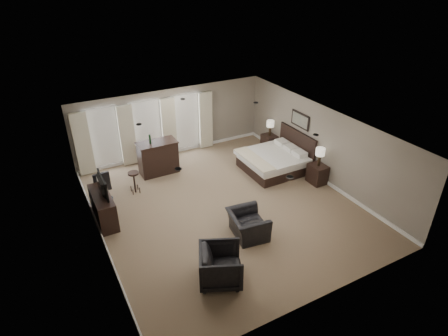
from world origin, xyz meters
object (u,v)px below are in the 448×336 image
bar_counter (158,157)px  bar_stool_left (134,182)px  lamp_near (320,157)px  armchair_far (221,264)px  nightstand_near (317,174)px  armchair_near (248,221)px  bed (272,154)px  tv (100,193)px  lamp_far (270,128)px  bar_stool_right (163,160)px  nightstand_far (269,143)px  desk_chair (101,186)px  dresser (103,208)px

bar_counter → bar_stool_left: 1.47m
lamp_near → armchair_far: lamp_near is taller
nightstand_near → armchair_far: armchair_far is taller
lamp_near → armchair_near: (-3.58, -1.30, -0.51)m
armchair_far → bar_stool_left: armchair_far is taller
bar_counter → bed: bearing=-26.2°
tv → bar_stool_left: 1.74m
lamp_near → tv: size_ratio=0.62×
lamp_far → armchair_near: lamp_far is taller
bed → bar_stool_right: 3.94m
bar_counter → bar_stool_right: bearing=24.9°
nightstand_near → lamp_far: size_ratio=1.08×
tv → bed: bearing=-88.3°
lamp_far → bar_counter: 4.56m
lamp_near → bar_stool_right: size_ratio=0.76×
armchair_far → bar_stool_right: 5.83m
armchair_near → bar_stool_left: armchair_near is taller
bed → bar_stool_left: bearing=169.4°
armchair_near → bar_counter: 4.65m
bar_stool_left → bar_stool_right: size_ratio=0.89×
lamp_near → bar_stool_left: lamp_near is taller
nightstand_far → bar_stool_right: 4.35m
bar_stool_left → bar_counter: bearing=38.0°
nightstand_far → bar_counter: bar_counter is taller
armchair_far → desk_chair: bearing=44.2°
lamp_far → armchair_far: (-5.03, -5.35, -0.45)m
dresser → armchair_far: size_ratio=1.52×
nightstand_far → bar_counter: size_ratio=0.47×
bed → bar_counter: bed is taller
armchair_near → nightstand_near: bearing=-62.1°
armchair_near → desk_chair: bearing=48.9°
dresser → bar_stool_left: 1.64m
armchair_near → bar_counter: (-0.95, 4.55, 0.13)m
nightstand_near → bar_counter: 5.59m
bed → lamp_far: (0.89, 1.45, 0.29)m
lamp_far → armchair_far: bearing=-133.2°
desk_chair → nightstand_near: bearing=157.9°
nightstand_near → bar_stool_right: (-4.33, 3.34, 0.09)m
tv → nightstand_near: bearing=-100.4°
lamp_near → dresser: lamp_near is taller
nightstand_near → dresser: (-6.92, 1.27, 0.11)m
nightstand_near → lamp_near: size_ratio=1.04×
nightstand_near → tv: (-6.92, 1.27, 0.62)m
armchair_near → bar_stool_right: bearing=17.1°
nightstand_near → armchair_far: (-5.03, -2.45, 0.17)m
bar_stool_left → armchair_near: bearing=-60.1°
tv → lamp_far: bearing=-76.7°
lamp_near → armchair_near: lamp_near is taller
nightstand_far → armchair_near: armchair_near is taller
dresser → desk_chair: (0.19, 1.07, 0.12)m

